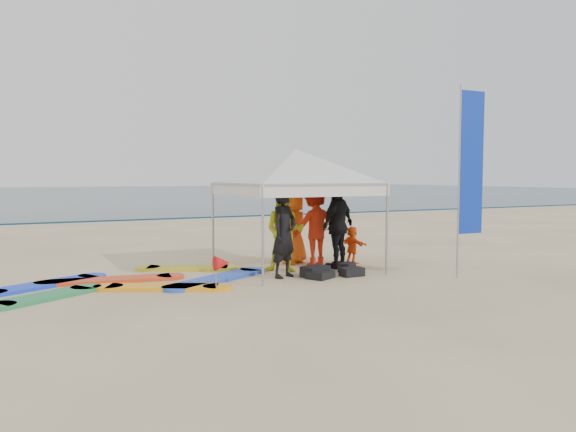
{
  "coord_description": "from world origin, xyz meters",
  "views": [
    {
      "loc": [
        -4.92,
        -8.29,
        2.07
      ],
      "look_at": [
        0.51,
        2.6,
        1.2
      ],
      "focal_mm": 35.0,
      "sensor_mm": 36.0,
      "label": 1
    }
  ],
  "objects_px": {
    "person_black_b": "(338,225)",
    "feather_flag": "(470,165)",
    "person_orange_b": "(295,228)",
    "canopy_tent": "(296,150)",
    "person_black_a": "(284,233)",
    "person_yellow": "(285,231)",
    "marker_pennant": "(222,263)",
    "person_seated": "(352,245)",
    "person_orange_a": "(315,225)",
    "surfboard_spread": "(135,282)"
  },
  "relations": [
    {
      "from": "person_black_b",
      "to": "feather_flag",
      "type": "bearing_deg",
      "value": 103.78
    },
    {
      "from": "person_orange_b",
      "to": "person_black_b",
      "type": "bearing_deg",
      "value": 86.5
    },
    {
      "from": "canopy_tent",
      "to": "person_black_a",
      "type": "bearing_deg",
      "value": -130.08
    },
    {
      "from": "person_yellow",
      "to": "canopy_tent",
      "type": "height_order",
      "value": "canopy_tent"
    },
    {
      "from": "person_yellow",
      "to": "marker_pennant",
      "type": "bearing_deg",
      "value": -111.69
    },
    {
      "from": "canopy_tent",
      "to": "person_seated",
      "type": "bearing_deg",
      "value": 5.08
    },
    {
      "from": "person_orange_a",
      "to": "canopy_tent",
      "type": "distance_m",
      "value": 1.85
    },
    {
      "from": "feather_flag",
      "to": "marker_pennant",
      "type": "xyz_separation_m",
      "value": [
        -5.02,
        0.93,
        -1.8
      ]
    },
    {
      "from": "person_yellow",
      "to": "feather_flag",
      "type": "relative_size",
      "value": 0.45
    },
    {
      "from": "person_yellow",
      "to": "person_seated",
      "type": "bearing_deg",
      "value": 44.13
    },
    {
      "from": "person_black_a",
      "to": "marker_pennant",
      "type": "bearing_deg",
      "value": 175.52
    },
    {
      "from": "person_orange_b",
      "to": "person_black_a",
      "type": "bearing_deg",
      "value": 24.86
    },
    {
      "from": "person_black_a",
      "to": "canopy_tent",
      "type": "distance_m",
      "value": 2.02
    },
    {
      "from": "person_orange_a",
      "to": "canopy_tent",
      "type": "relative_size",
      "value": 0.46
    },
    {
      "from": "person_black_b",
      "to": "person_orange_b",
      "type": "height_order",
      "value": "person_black_b"
    },
    {
      "from": "person_black_a",
      "to": "person_orange_b",
      "type": "xyz_separation_m",
      "value": [
        1.04,
        1.55,
        -0.07
      ]
    },
    {
      "from": "person_orange_b",
      "to": "marker_pennant",
      "type": "relative_size",
      "value": 2.64
    },
    {
      "from": "person_orange_a",
      "to": "canopy_tent",
      "type": "height_order",
      "value": "canopy_tent"
    },
    {
      "from": "person_yellow",
      "to": "marker_pennant",
      "type": "xyz_separation_m",
      "value": [
        -1.88,
        -1.26,
        -0.39
      ]
    },
    {
      "from": "feather_flag",
      "to": "canopy_tent",
      "type": "bearing_deg",
      "value": 139.28
    },
    {
      "from": "person_orange_b",
      "to": "marker_pennant",
      "type": "bearing_deg",
      "value": 8.84
    },
    {
      "from": "person_orange_b",
      "to": "person_orange_a",
      "type": "bearing_deg",
      "value": 87.47
    },
    {
      "from": "person_seated",
      "to": "surfboard_spread",
      "type": "height_order",
      "value": "person_seated"
    },
    {
      "from": "person_orange_a",
      "to": "marker_pennant",
      "type": "height_order",
      "value": "person_orange_a"
    },
    {
      "from": "person_orange_a",
      "to": "surfboard_spread",
      "type": "distance_m",
      "value": 4.29
    },
    {
      "from": "person_black_a",
      "to": "surfboard_spread",
      "type": "distance_m",
      "value": 3.09
    },
    {
      "from": "person_black_a",
      "to": "person_seated",
      "type": "height_order",
      "value": "person_black_a"
    },
    {
      "from": "person_seated",
      "to": "canopy_tent",
      "type": "xyz_separation_m",
      "value": [
        -1.59,
        -0.14,
        2.2
      ]
    },
    {
      "from": "person_orange_b",
      "to": "marker_pennant",
      "type": "xyz_separation_m",
      "value": [
        -2.61,
        -2.21,
        -0.35
      ]
    },
    {
      "from": "canopy_tent",
      "to": "surfboard_spread",
      "type": "relative_size",
      "value": 0.77
    },
    {
      "from": "person_orange_b",
      "to": "person_yellow",
      "type": "bearing_deg",
      "value": 20.96
    },
    {
      "from": "canopy_tent",
      "to": "marker_pennant",
      "type": "xyz_separation_m",
      "value": [
        -2.24,
        -1.45,
        -2.15
      ]
    },
    {
      "from": "person_orange_b",
      "to": "surfboard_spread",
      "type": "bearing_deg",
      "value": -19.24
    },
    {
      "from": "marker_pennant",
      "to": "surfboard_spread",
      "type": "height_order",
      "value": "marker_pennant"
    },
    {
      "from": "person_black_a",
      "to": "person_yellow",
      "type": "xyz_separation_m",
      "value": [
        0.3,
        0.6,
        -0.03
      ]
    },
    {
      "from": "person_orange_b",
      "to": "feather_flag",
      "type": "bearing_deg",
      "value": 95.98
    },
    {
      "from": "person_yellow",
      "to": "person_orange_a",
      "type": "distance_m",
      "value": 1.11
    },
    {
      "from": "person_black_b",
      "to": "marker_pennant",
      "type": "bearing_deg",
      "value": -7.32
    },
    {
      "from": "person_yellow",
      "to": "person_orange_b",
      "type": "bearing_deg",
      "value": 86.81
    },
    {
      "from": "person_orange_b",
      "to": "feather_flag",
      "type": "height_order",
      "value": "feather_flag"
    },
    {
      "from": "feather_flag",
      "to": "surfboard_spread",
      "type": "relative_size",
      "value": 0.74
    },
    {
      "from": "person_black_b",
      "to": "canopy_tent",
      "type": "bearing_deg",
      "value": -44.71
    },
    {
      "from": "person_orange_b",
      "to": "person_seated",
      "type": "relative_size",
      "value": 1.9
    },
    {
      "from": "person_black_a",
      "to": "person_black_b",
      "type": "xyz_separation_m",
      "value": [
        1.59,
        0.51,
        0.05
      ]
    },
    {
      "from": "person_seated",
      "to": "canopy_tent",
      "type": "height_order",
      "value": "canopy_tent"
    },
    {
      "from": "person_yellow",
      "to": "person_black_b",
      "type": "height_order",
      "value": "person_black_b"
    },
    {
      "from": "person_black_a",
      "to": "marker_pennant",
      "type": "distance_m",
      "value": 1.76
    },
    {
      "from": "person_orange_a",
      "to": "marker_pennant",
      "type": "relative_size",
      "value": 2.92
    },
    {
      "from": "person_black_a",
      "to": "person_yellow",
      "type": "height_order",
      "value": "person_black_a"
    },
    {
      "from": "surfboard_spread",
      "to": "marker_pennant",
      "type": "bearing_deg",
      "value": -46.57
    }
  ]
}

